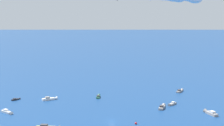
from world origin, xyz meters
TOP-DOWN VIEW (x-y plane):
  - ground_plane at (0.00, 0.00)m, footprint 2000.00×2000.00m
  - motorboat_far_port at (76.99, -10.57)m, footprint 8.26×2.60m
  - motorboat_far_stbd at (39.07, 29.46)m, footprint 7.61×4.78m
  - motorboat_offshore at (33.72, -39.64)m, footprint 8.10×8.76m
  - motorboat_trailing at (-13.04, 54.15)m, footprint 3.98×8.51m
  - motorboat_ahead at (20.33, 51.78)m, footprint 8.64×7.19m
  - motorboat_outer_ring_b at (42.25, -16.40)m, footprint 7.36×3.08m
  - motorboat_outer_ring_c at (10.71, 69.67)m, footprint 5.71×2.97m
  - motorboat_outer_ring_d at (33.40, -13.86)m, footprint 9.14×3.50m
  - marker_buoy at (1.04, -12.37)m, footprint 1.10×1.10m

SIDE VIEW (x-z plane):
  - ground_plane at x=0.00m, z-range 0.00..0.00m
  - marker_buoy at x=1.04m, z-range -0.66..1.44m
  - motorboat_outer_ring_c at x=10.71m, z-range -0.37..1.24m
  - motorboat_outer_ring_b at x=42.25m, z-range -0.48..1.60m
  - motorboat_far_stbd at x=39.07m, z-range -0.50..1.67m
  - motorboat_far_port at x=76.99m, z-range -0.54..1.82m
  - motorboat_trailing at x=-13.04m, z-range -0.55..1.84m
  - motorboat_outer_ring_d at x=33.40m, z-range -0.60..1.99m
  - motorboat_ahead at x=20.33m, z-range -0.60..2.01m
  - motorboat_offshore at x=33.72m, z-range -0.64..2.12m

